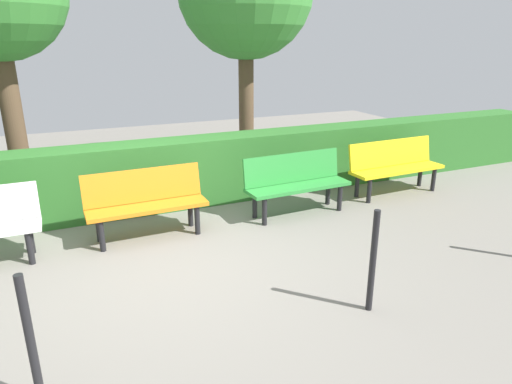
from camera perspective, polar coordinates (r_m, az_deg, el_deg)
The scene contains 7 objects.
ground_plane at distance 5.27m, azimuth -10.85°, elevation -8.77°, with size 17.48×17.48×0.00m, color gray.
bench_yellow at distance 7.66m, azimuth 17.15°, elevation 3.39°, with size 1.65×0.51×0.86m.
bench_green at distance 6.48m, azimuth 5.09°, elevation 1.42°, with size 1.56×0.51×0.86m.
bench_orange at distance 5.85m, azimuth -13.78°, elevation -1.04°, with size 1.49×0.49×0.86m.
hedge_row at distance 6.95m, azimuth -7.08°, elevation 2.73°, with size 13.48×0.58×1.01m, color #2D6B28.
railing_post_mid at distance 4.26m, azimuth 14.58°, elevation -8.53°, with size 0.06×0.06×1.00m, color black.
railing_post_far at distance 3.50m, azimuth -26.66°, elevation -16.54°, with size 0.06×0.06×1.00m, color black.
Camera 1 is at (0.96, 4.59, 2.41)m, focal length 31.57 mm.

